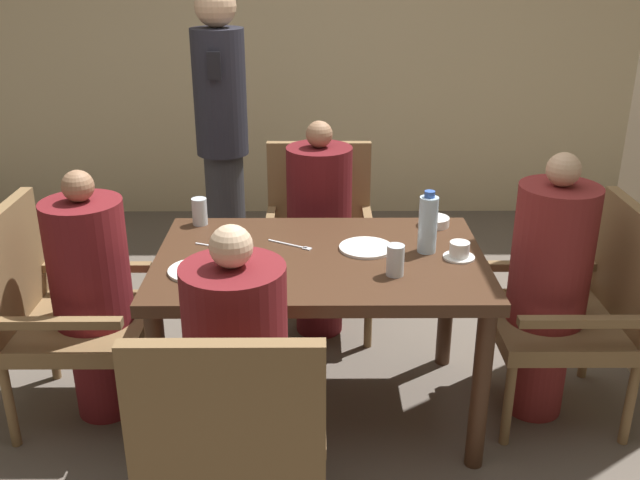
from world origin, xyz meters
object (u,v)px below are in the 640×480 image
(diner_in_right_chair, at_px, (548,286))
(water_bottle, at_px, (428,224))
(diner_in_far_chair, at_px, (319,228))
(teacup_with_saucer, at_px, (459,251))
(diner_in_near_chair, at_px, (238,388))
(plate_main_right, at_px, (197,270))
(chair_near_corner, at_px, (235,439))
(glass_tall_near, at_px, (200,211))
(standing_host, at_px, (222,133))
(glass_tall_mid, at_px, (395,260))
(bowl_small, at_px, (434,221))
(chair_far_side, at_px, (319,231))
(diner_in_left_chair, at_px, (93,295))
(chair_left_side, at_px, (58,307))
(chair_right_side, at_px, (581,306))
(plate_main_left, at_px, (366,248))

(diner_in_right_chair, xyz_separation_m, water_bottle, (-0.50, 0.04, 0.26))
(diner_in_far_chair, distance_m, teacup_with_saucer, 0.93)
(diner_in_near_chair, relative_size, plate_main_right, 5.12)
(diner_in_far_chair, bearing_deg, diner_in_right_chair, -37.03)
(chair_near_corner, bearing_deg, glass_tall_near, 102.58)
(standing_host, height_order, teacup_with_saucer, standing_host)
(glass_tall_mid, bearing_deg, bowl_small, 66.02)
(chair_far_side, xyz_separation_m, standing_host, (-0.54, 0.43, 0.41))
(glass_tall_near, bearing_deg, teacup_with_saucer, -19.31)
(teacup_with_saucer, bearing_deg, diner_in_left_chair, 178.99)
(standing_host, bearing_deg, chair_near_corner, -82.64)
(chair_left_side, distance_m, chair_near_corner, 1.18)
(diner_in_near_chair, relative_size, bowl_small, 8.57)
(water_bottle, bearing_deg, glass_tall_near, 162.06)
(diner_in_left_chair, xyz_separation_m, chair_near_corner, (0.67, -0.85, -0.06))
(chair_left_side, xyz_separation_m, chair_right_side, (2.15, 0.00, 0.00))
(diner_in_left_chair, relative_size, teacup_with_saucer, 8.60)
(standing_host, bearing_deg, glass_tall_near, -89.60)
(chair_near_corner, xyz_separation_m, glass_tall_mid, (0.54, 0.67, 0.29))
(chair_left_side, relative_size, plate_main_left, 4.21)
(diner_in_left_chair, distance_m, glass_tall_near, 0.58)
(chair_right_side, xyz_separation_m, plate_main_left, (-0.89, 0.06, 0.24))
(chair_right_side, xyz_separation_m, glass_tall_near, (-1.61, 0.35, 0.29))
(diner_in_far_chair, bearing_deg, chair_far_side, 90.00)
(diner_in_far_chair, height_order, plate_main_right, diner_in_far_chair)
(standing_host, bearing_deg, bowl_small, -42.26)
(diner_in_near_chair, relative_size, water_bottle, 4.40)
(chair_right_side, height_order, diner_in_right_chair, diner_in_right_chair)
(water_bottle, bearing_deg, chair_near_corner, -127.90)
(chair_near_corner, relative_size, diner_in_near_chair, 0.82)
(chair_near_corner, height_order, glass_tall_mid, chair_near_corner)
(diner_in_right_chair, bearing_deg, plate_main_right, -173.86)
(chair_far_side, bearing_deg, glass_tall_near, -136.92)
(chair_near_corner, distance_m, diner_in_near_chair, 0.17)
(chair_near_corner, distance_m, plate_main_right, 0.76)
(chair_right_side, relative_size, standing_host, 0.55)
(standing_host, xyz_separation_m, glass_tall_mid, (0.82, -1.46, -0.12))
(standing_host, relative_size, teacup_with_saucer, 13.46)
(diner_in_near_chair, bearing_deg, bowl_small, 53.25)
(diner_in_near_chair, distance_m, plate_main_left, 0.90)
(chair_near_corner, relative_size, plate_main_right, 4.21)
(chair_left_side, bearing_deg, teacup_with_saucer, -0.91)
(chair_far_side, height_order, water_bottle, water_bottle)
(diner_in_left_chair, height_order, glass_tall_near, diner_in_left_chair)
(diner_in_far_chair, bearing_deg, water_bottle, -56.86)
(standing_host, bearing_deg, plate_main_right, -87.21)
(chair_left_side, height_order, teacup_with_saucer, chair_left_side)
(diner_in_near_chair, distance_m, glass_tall_mid, 0.78)
(diner_in_near_chair, bearing_deg, chair_far_side, 80.38)
(chair_far_side, height_order, diner_in_near_chair, diner_in_near_chair)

